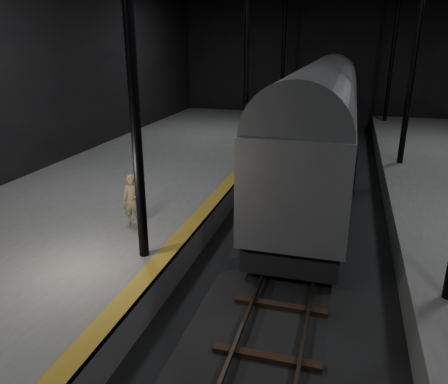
% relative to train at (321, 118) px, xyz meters
% --- Properties ---
extents(ground, '(44.00, 44.00, 0.00)m').
position_rel_train_xyz_m(ground, '(0.00, -7.29, -3.10)').
color(ground, black).
rests_on(ground, ground).
extents(platform_left, '(9.00, 43.80, 1.00)m').
position_rel_train_xyz_m(platform_left, '(-7.50, -7.29, -2.60)').
color(platform_left, '#575754').
rests_on(platform_left, ground).
extents(tactile_strip, '(0.50, 43.80, 0.01)m').
position_rel_train_xyz_m(tactile_strip, '(-3.25, -7.29, -2.10)').
color(tactile_strip, olive).
rests_on(tactile_strip, platform_left).
extents(track, '(2.40, 43.00, 0.24)m').
position_rel_train_xyz_m(track, '(0.00, -7.29, -3.03)').
color(track, '#3F3328').
rests_on(track, ground).
extents(train, '(3.11, 20.79, 5.56)m').
position_rel_train_xyz_m(train, '(0.00, 0.00, 0.00)').
color(train, '#A4A6AB').
rests_on(train, ground).
extents(woman, '(0.68, 0.54, 1.65)m').
position_rel_train_xyz_m(woman, '(-5.03, -9.46, -1.28)').
color(woman, tan).
rests_on(woman, platform_left).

